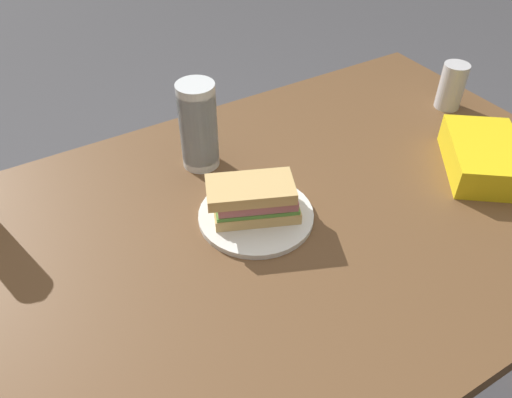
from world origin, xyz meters
name	(u,v)px	position (x,y,z in m)	size (l,w,h in m)	color
ground_plane	(273,395)	(0.00, 0.00, 0.00)	(8.00, 8.00, 0.00)	#4C4C51
dining_table	(279,249)	(0.00, 0.00, 0.63)	(1.49, 0.92, 0.72)	brown
paper_plate	(256,215)	(0.04, -0.03, 0.73)	(0.24, 0.24, 0.01)	white
sandwich	(254,199)	(0.05, -0.03, 0.77)	(0.21, 0.15, 0.08)	#DBB26B
chip_bag	(483,157)	(-0.48, 0.09, 0.76)	(0.23, 0.15, 0.07)	yellow
plastic_cup_stack	(198,126)	(0.06, -0.25, 0.82)	(0.08, 0.08, 0.20)	silver
soda_can_silver	(452,86)	(-0.62, -0.14, 0.78)	(0.07, 0.07, 0.12)	silver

